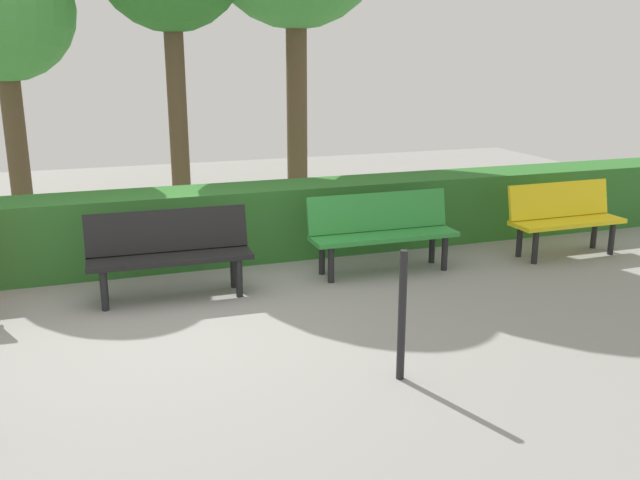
{
  "coord_description": "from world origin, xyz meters",
  "views": [
    {
      "loc": [
        0.79,
        5.92,
        2.36
      ],
      "look_at": [
        -1.37,
        -0.33,
        0.55
      ],
      "focal_mm": 38.53,
      "sensor_mm": 36.0,
      "label": 1
    }
  ],
  "objects_px": {
    "bench_yellow": "(564,215)",
    "tree_far": "(1,12)",
    "bench_green": "(382,228)",
    "bench_black": "(170,250)"
  },
  "relations": [
    {
      "from": "bench_yellow",
      "to": "tree_far",
      "type": "height_order",
      "value": "tree_far"
    },
    {
      "from": "tree_far",
      "to": "bench_yellow",
      "type": "bearing_deg",
      "value": 151.98
    },
    {
      "from": "bench_green",
      "to": "tree_far",
      "type": "bearing_deg",
      "value": -38.88
    },
    {
      "from": "bench_green",
      "to": "tree_far",
      "type": "relative_size",
      "value": 0.43
    },
    {
      "from": "tree_far",
      "to": "bench_green",
      "type": "bearing_deg",
      "value": 140.64
    },
    {
      "from": "bench_yellow",
      "to": "bench_green",
      "type": "bearing_deg",
      "value": -3.88
    },
    {
      "from": "bench_yellow",
      "to": "bench_black",
      "type": "distance_m",
      "value": 4.65
    },
    {
      "from": "bench_yellow",
      "to": "tree_far",
      "type": "relative_size",
      "value": 0.37
    },
    {
      "from": "bench_green",
      "to": "tree_far",
      "type": "height_order",
      "value": "tree_far"
    },
    {
      "from": "bench_green",
      "to": "bench_black",
      "type": "distance_m",
      "value": 2.33
    }
  ]
}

